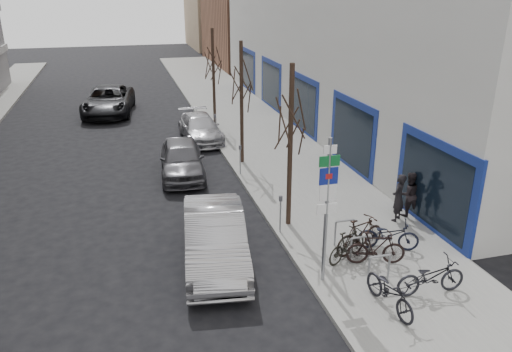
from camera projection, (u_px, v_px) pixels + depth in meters
ground at (237, 298)px, 13.11m from camera, size 120.00×120.00×0.00m
sidewalk_east at (282, 159)px, 23.18m from camera, size 5.00×70.00×0.15m
commercial_building at (450, 32)px, 29.89m from camera, size 20.00×32.00×10.00m
brick_building_far at (270, 23)px, 50.85m from camera, size 12.00×14.00×8.00m
tan_building_far at (240, 10)px, 64.29m from camera, size 13.00×12.00×9.00m
highway_sign_pole at (327, 203)px, 12.80m from camera, size 0.55×0.10×4.20m
bike_rack at (361, 246)px, 14.34m from camera, size 0.66×2.26×0.83m
tree_near at (291, 109)px, 15.42m from camera, size 1.80×1.80×5.50m
tree_mid at (241, 74)px, 21.26m from camera, size 1.80×1.80×5.50m
tree_far at (213, 55)px, 27.11m from camera, size 1.80×1.80×5.50m
meter_front at (280, 210)px, 16.00m from camera, size 0.10×0.08×1.27m
meter_mid at (240, 157)px, 20.95m from camera, size 0.10×0.08×1.27m
meter_back at (215, 124)px, 25.90m from camera, size 0.10×0.08×1.27m
bike_near_left at (390, 289)px, 12.23m from camera, size 0.78×1.94×1.15m
bike_near_right at (376, 248)px, 14.24m from camera, size 1.80×0.93×1.05m
bike_mid_curb at (389, 233)px, 15.02m from camera, size 1.90×1.22×1.11m
bike_mid_inner at (347, 245)px, 14.46m from camera, size 1.67×1.17×0.99m
bike_far_curb at (431, 274)px, 12.84m from camera, size 1.93×0.66×1.16m
bike_far_inner at (360, 235)px, 14.86m from camera, size 1.97×1.14×1.15m
parked_car_front at (215, 238)px, 14.50m from camera, size 2.36×5.13×1.63m
parked_car_mid at (182, 159)px, 21.20m from camera, size 2.16×4.60×1.52m
parked_car_back at (200, 128)px, 26.09m from camera, size 1.98×4.61×1.32m
lane_car at (108, 100)px, 31.37m from camera, size 3.56×6.40×1.69m
pedestrian_near at (398, 197)px, 16.80m from camera, size 0.72×0.70×1.67m
pedestrian_far at (409, 194)px, 17.16m from camera, size 0.64×0.48×1.61m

